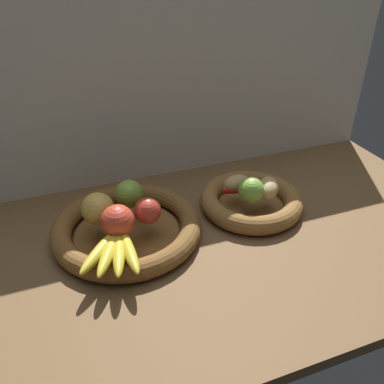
{
  "coord_description": "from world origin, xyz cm",
  "views": [
    {
      "loc": [
        -31.84,
        -77.54,
        62.44
      ],
      "look_at": [
        -2.23,
        1.76,
        9.01
      ],
      "focal_mm": 37.35,
      "sensor_mm": 36.0,
      "label": 1
    }
  ],
  "objects_px": {
    "apple_red_right": "(148,211)",
    "potato_small": "(268,188)",
    "lime_near": "(251,190)",
    "apple_golden_left": "(98,209)",
    "apple_red_front": "(118,221)",
    "apple_green_back": "(129,194)",
    "fruit_bowl_right": "(251,201)",
    "banana_bunch_front": "(115,249)",
    "chili_pepper": "(246,191)",
    "fruit_bowl_left": "(127,228)",
    "potato_oblong": "(237,183)"
  },
  "relations": [
    {
      "from": "apple_red_right",
      "to": "potato_small",
      "type": "xyz_separation_m",
      "value": [
        0.32,
        -0.0,
        -0.01
      ]
    },
    {
      "from": "apple_red_right",
      "to": "lime_near",
      "type": "xyz_separation_m",
      "value": [
        0.27,
        -0.01,
        0.0
      ]
    },
    {
      "from": "apple_golden_left",
      "to": "potato_small",
      "type": "bearing_deg",
      "value": -5.1
    },
    {
      "from": "apple_red_right",
      "to": "apple_red_front",
      "type": "bearing_deg",
      "value": -161.67
    },
    {
      "from": "apple_green_back",
      "to": "apple_red_right",
      "type": "distance_m",
      "value": 0.09
    },
    {
      "from": "fruit_bowl_right",
      "to": "lime_near",
      "type": "xyz_separation_m",
      "value": [
        -0.02,
        -0.04,
        0.06
      ]
    },
    {
      "from": "apple_golden_left",
      "to": "lime_near",
      "type": "bearing_deg",
      "value": -6.75
    },
    {
      "from": "apple_red_front",
      "to": "banana_bunch_front",
      "type": "height_order",
      "value": "apple_red_front"
    },
    {
      "from": "apple_red_front",
      "to": "chili_pepper",
      "type": "height_order",
      "value": "apple_red_front"
    },
    {
      "from": "fruit_bowl_right",
      "to": "potato_small",
      "type": "bearing_deg",
      "value": -45.0
    },
    {
      "from": "fruit_bowl_left",
      "to": "fruit_bowl_right",
      "type": "bearing_deg",
      "value": 0.0
    },
    {
      "from": "apple_golden_left",
      "to": "potato_small",
      "type": "distance_m",
      "value": 0.44
    },
    {
      "from": "fruit_bowl_right",
      "to": "apple_red_right",
      "type": "distance_m",
      "value": 0.3
    },
    {
      "from": "fruit_bowl_right",
      "to": "potato_small",
      "type": "relative_size",
      "value": 3.34
    },
    {
      "from": "fruit_bowl_left",
      "to": "potato_oblong",
      "type": "distance_m",
      "value": 0.32
    },
    {
      "from": "apple_golden_left",
      "to": "potato_oblong",
      "type": "xyz_separation_m",
      "value": [
        0.37,
        0.02,
        -0.02
      ]
    },
    {
      "from": "apple_green_back",
      "to": "banana_bunch_front",
      "type": "xyz_separation_m",
      "value": [
        -0.07,
        -0.17,
        -0.02
      ]
    },
    {
      "from": "fruit_bowl_left",
      "to": "potato_oblong",
      "type": "bearing_deg",
      "value": 4.8
    },
    {
      "from": "fruit_bowl_right",
      "to": "potato_oblong",
      "type": "distance_m",
      "value": 0.06
    },
    {
      "from": "apple_red_right",
      "to": "banana_bunch_front",
      "type": "xyz_separation_m",
      "value": [
        -0.1,
        -0.09,
        -0.02
      ]
    },
    {
      "from": "banana_bunch_front",
      "to": "potato_oblong",
      "type": "distance_m",
      "value": 0.39
    },
    {
      "from": "fruit_bowl_left",
      "to": "potato_oblong",
      "type": "xyz_separation_m",
      "value": [
        0.31,
        0.03,
        0.05
      ]
    },
    {
      "from": "apple_golden_left",
      "to": "chili_pepper",
      "type": "bearing_deg",
      "value": -1.81
    },
    {
      "from": "potato_oblong",
      "to": "lime_near",
      "type": "distance_m",
      "value": 0.06
    },
    {
      "from": "potato_oblong",
      "to": "chili_pepper",
      "type": "height_order",
      "value": "potato_oblong"
    },
    {
      "from": "fruit_bowl_left",
      "to": "potato_small",
      "type": "distance_m",
      "value": 0.38
    },
    {
      "from": "lime_near",
      "to": "banana_bunch_front",
      "type": "bearing_deg",
      "value": -167.29
    },
    {
      "from": "fruit_bowl_left",
      "to": "banana_bunch_front",
      "type": "bearing_deg",
      "value": -112.57
    },
    {
      "from": "banana_bunch_front",
      "to": "apple_red_front",
      "type": "bearing_deg",
      "value": 71.34
    },
    {
      "from": "potato_small",
      "to": "chili_pepper",
      "type": "height_order",
      "value": "potato_small"
    },
    {
      "from": "fruit_bowl_left",
      "to": "chili_pepper",
      "type": "relative_size",
      "value": 2.99
    },
    {
      "from": "apple_red_front",
      "to": "fruit_bowl_left",
      "type": "bearing_deg",
      "value": 63.12
    },
    {
      "from": "apple_golden_left",
      "to": "potato_small",
      "type": "xyz_separation_m",
      "value": [
        0.43,
        -0.04,
        -0.01
      ]
    },
    {
      "from": "chili_pepper",
      "to": "potato_oblong",
      "type": "bearing_deg",
      "value": 141.75
    },
    {
      "from": "potato_small",
      "to": "fruit_bowl_left",
      "type": "bearing_deg",
      "value": 175.44
    },
    {
      "from": "apple_red_right",
      "to": "apple_red_front",
      "type": "relative_size",
      "value": 0.84
    },
    {
      "from": "apple_green_back",
      "to": "banana_bunch_front",
      "type": "height_order",
      "value": "apple_green_back"
    },
    {
      "from": "apple_green_back",
      "to": "apple_red_front",
      "type": "relative_size",
      "value": 0.92
    },
    {
      "from": "apple_green_back",
      "to": "apple_red_front",
      "type": "bearing_deg",
      "value": -115.31
    },
    {
      "from": "fruit_bowl_right",
      "to": "chili_pepper",
      "type": "relative_size",
      "value": 2.26
    },
    {
      "from": "fruit_bowl_left",
      "to": "lime_near",
      "type": "bearing_deg",
      "value": -6.44
    },
    {
      "from": "fruit_bowl_left",
      "to": "apple_red_front",
      "type": "height_order",
      "value": "apple_red_front"
    },
    {
      "from": "apple_red_right",
      "to": "potato_oblong",
      "type": "bearing_deg",
      "value": 12.0
    },
    {
      "from": "apple_red_front",
      "to": "potato_oblong",
      "type": "bearing_deg",
      "value": 13.47
    },
    {
      "from": "apple_red_right",
      "to": "potato_oblong",
      "type": "height_order",
      "value": "apple_red_right"
    },
    {
      "from": "potato_small",
      "to": "potato_oblong",
      "type": "distance_m",
      "value": 0.08
    },
    {
      "from": "apple_red_right",
      "to": "potato_small",
      "type": "bearing_deg",
      "value": -0.05
    },
    {
      "from": "apple_green_back",
      "to": "chili_pepper",
      "type": "distance_m",
      "value": 0.31
    },
    {
      "from": "apple_green_back",
      "to": "potato_oblong",
      "type": "distance_m",
      "value": 0.29
    },
    {
      "from": "fruit_bowl_right",
      "to": "potato_small",
      "type": "distance_m",
      "value": 0.07
    }
  ]
}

